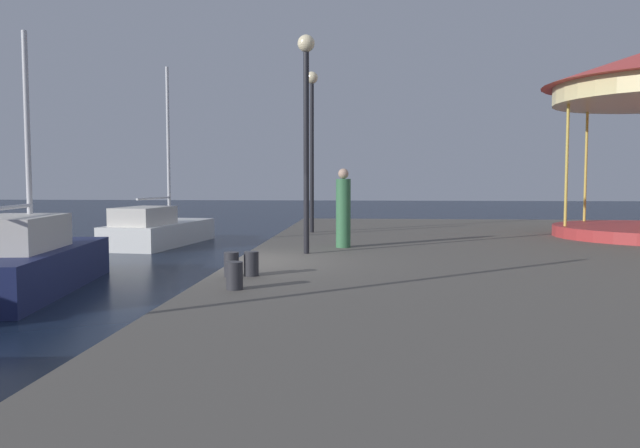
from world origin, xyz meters
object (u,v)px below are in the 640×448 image
Objects in this scene: bollard_center at (251,264)px; sailboat_white at (158,230)px; lamp_post_near_edge at (306,106)px; bollard_north at (235,276)px; person_near_carousel at (343,210)px; lamp_post_mid_promenade at (312,125)px; sailboat_navy at (20,263)px; bollard_south at (231,264)px.

sailboat_white is at bearing 115.42° from bollard_center.
bollard_north is (-0.60, -4.42, -2.91)m from lamp_post_near_edge.
bollard_north is 0.22× the size of person_near_carousel.
person_near_carousel is (0.74, 1.28, -2.25)m from lamp_post_near_edge.
lamp_post_mid_promenade reaches higher than bollard_center.
sailboat_navy is 8.90m from lamp_post_mid_promenade.
sailboat_navy is 5.95m from bollard_center.
sailboat_navy reaches higher than person_near_carousel.
bollard_north is at bearing -103.22° from person_near_carousel.
bollard_center is (0.00, 1.27, 0.00)m from bollard_north.
sailboat_navy is 1.27× the size of lamp_post_near_edge.
sailboat_navy is 14.61× the size of bollard_center.
bollard_north is (5.39, -3.76, 0.37)m from sailboat_navy.
lamp_post_near_edge is 5.32m from bollard_north.
bollard_center is (-0.60, -3.15, -2.91)m from lamp_post_near_edge.
bollard_center is at bearing -100.78° from lamp_post_near_edge.
lamp_post_mid_promenade reaches higher than person_near_carousel.
lamp_post_mid_promenade reaches higher than lamp_post_near_edge.
bollard_south is (5.35, -12.02, 0.43)m from sailboat_white.
sailboat_white is 14.35m from bollard_north.
lamp_post_near_edge reaches higher than bollard_center.
sailboat_white is 16.38× the size of bollard_center.
bollard_center is 4.67m from person_near_carousel.
sailboat_white is 1.43× the size of lamp_post_near_edge.
sailboat_white is 10.30m from person_near_carousel.
sailboat_white reaches higher than sailboat_navy.
lamp_post_near_edge is (5.99, 0.66, 3.28)m from sailboat_navy.
sailboat_white is 13.19m from bollard_center.
lamp_post_mid_promenade is at bearing 88.56° from bollard_north.
sailboat_white reaches higher than bollard_center.
lamp_post_near_edge is at bearing 82.22° from bollard_north.
lamp_post_near_edge is 0.97× the size of lamp_post_mid_promenade.
person_near_carousel is (6.99, -7.48, 1.09)m from sailboat_white.
bollard_south is (-0.55, -8.61, -3.01)m from lamp_post_mid_promenade.
lamp_post_mid_promenade is at bearing -30.06° from sailboat_white.
bollard_north is 5.89m from person_near_carousel.
bollard_south is (-0.30, -0.11, 0.00)m from bollard_center.
person_near_carousel is (1.34, 5.70, 0.66)m from bollard_north.
sailboat_white is at bearing 125.54° from lamp_post_near_edge.
bollard_north is at bearing -90.19° from bollard_center.
lamp_post_near_edge is at bearing -54.46° from sailboat_white.
bollard_north is 1.27m from bollard_center.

